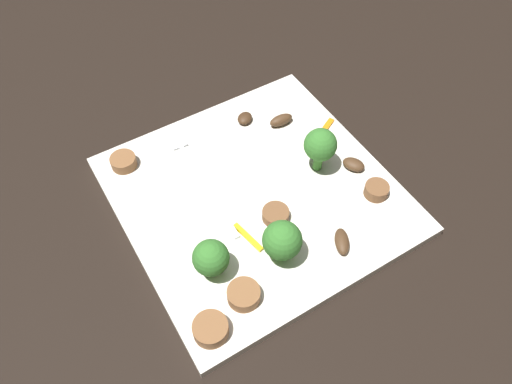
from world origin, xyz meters
TOP-DOWN VIEW (x-y plane):
  - ground_plane at (0.00, 0.00)m, footprint 1.40×1.40m
  - plate at (0.00, 0.00)m, footprint 0.29×0.29m
  - fork at (0.06, 0.04)m, footprint 0.18×0.02m
  - broccoli_floret_0 at (-0.08, 0.02)m, footprint 0.04×0.04m
  - broccoli_floret_1 at (-0.06, 0.09)m, footprint 0.04×0.04m
  - broccoli_floret_2 at (-0.01, -0.08)m, footprint 0.04×0.04m
  - sausage_slice_0 at (-0.07, -0.11)m, footprint 0.04×0.04m
  - sausage_slice_1 at (-0.10, 0.08)m, footprint 0.04×0.04m
  - sausage_slice_2 at (-0.04, -0.00)m, footprint 0.04×0.04m
  - sausage_slice_3 at (-0.12, 0.12)m, footprint 0.05×0.05m
  - sausage_slice_4 at (0.11, 0.11)m, footprint 0.04×0.04m
  - mushroom_0 at (0.10, -0.05)m, footprint 0.03×0.03m
  - mushroom_1 at (-0.03, -0.12)m, footprint 0.03×0.03m
  - mushroom_2 at (-0.10, -0.04)m, footprint 0.03×0.03m
  - mushroom_3 at (0.07, -0.08)m, footprint 0.02×0.03m
  - pepper_strip_0 at (-0.05, 0.04)m, footprint 0.04×0.01m
  - pepper_strip_1 at (0.03, -0.11)m, footprint 0.03×0.06m

SIDE VIEW (x-z plane):
  - ground_plane at x=0.00m, z-range 0.00..0.00m
  - plate at x=0.00m, z-range 0.00..0.01m
  - pepper_strip_1 at x=0.03m, z-range 0.01..0.02m
  - fork at x=0.06m, z-range 0.01..0.02m
  - pepper_strip_0 at x=-0.05m, z-range 0.01..0.02m
  - mushroom_0 at x=0.10m, z-range 0.01..0.02m
  - mushroom_2 at x=-0.10m, z-range 0.01..0.02m
  - mushroom_1 at x=-0.03m, z-range 0.01..0.02m
  - sausage_slice_2 at x=-0.04m, z-range 0.01..0.02m
  - sausage_slice_4 at x=0.11m, z-range 0.01..0.03m
  - mushroom_3 at x=0.07m, z-range 0.01..0.03m
  - sausage_slice_0 at x=-0.07m, z-range 0.01..0.03m
  - sausage_slice_1 at x=-0.10m, z-range 0.01..0.03m
  - sausage_slice_3 at x=-0.12m, z-range 0.01..0.03m
  - broccoli_floret_1 at x=-0.06m, z-range 0.02..0.06m
  - broccoli_floret_0 at x=-0.08m, z-range 0.02..0.07m
  - broccoli_floret_2 at x=-0.01m, z-range 0.02..0.08m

